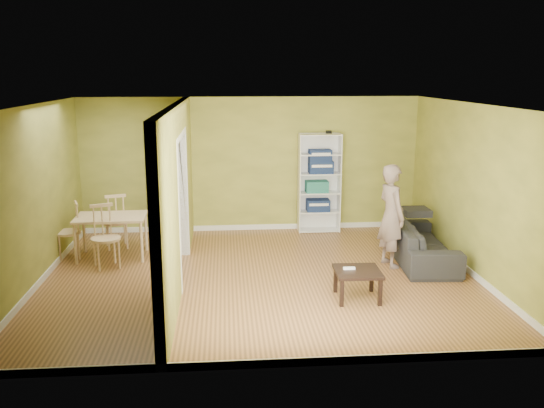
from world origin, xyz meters
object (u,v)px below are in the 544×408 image
Objects in this scene: bookshelf at (319,183)px; coffee_table at (358,275)px; person at (392,207)px; sofa at (421,236)px; dining_table at (111,221)px; chair_left at (67,231)px; chair_near at (106,237)px; chair_far at (116,220)px.

bookshelf is 3.09× the size of coffee_table.
sofa is at bearing -83.91° from person.
person reaches higher than sofa.
person is 1.02× the size of bookshelf.
dining_table is at bearing 65.44° from person.
bookshelf is at bearing 39.33° from sofa.
dining_table is (-3.73, -1.41, -0.32)m from bookshelf.
bookshelf reaches higher than chair_left.
chair_left is at bearing 120.90° from chair_near.
dining_table is 1.20× the size of chair_left.
bookshelf is 3.88m from chair_far.
person is 3.14× the size of coffee_table.
sofa is 1.12× the size of bookshelf.
sofa is at bearing -23.82° from chair_near.
sofa is 2.24× the size of chair_left.
bookshelf reaches higher than dining_table.
coffee_table is (-0.03, -3.55, -0.61)m from bookshelf.
chair_near is (-3.69, 1.61, 0.16)m from coffee_table.
person is at bearing -9.93° from dining_table.
bookshelf reaches higher than coffee_table.
person is at bearing 147.43° from chair_far.
coffee_table is at bearing 133.42° from person.
chair_far reaches higher than chair_left.
person reaches higher than chair_far.
dining_table is 1.14× the size of chair_far.
coffee_table is 4.91m from chair_left.
chair_far is at bearing 68.55° from chair_near.
person is at bearing -69.82° from bookshelf.
dining_table is at bearing 67.42° from chair_near.
chair_far reaches higher than coffee_table.
bookshelf is (-1.39, 1.98, 0.55)m from sofa.
chair_far is at bearing 92.86° from dining_table.
coffee_table is 0.62× the size of chair_far.
chair_far is (-0.03, 1.08, -0.01)m from chair_near.
chair_near reaches higher than dining_table.
chair_left is at bearing 179.93° from dining_table.
person is 4.56m from chair_near.
chair_near is (0.01, -0.52, -0.13)m from dining_table.
coffee_table is at bearing 128.04° from chair_far.
bookshelf is 2.00× the size of chair_left.
coffee_table is 4.28m from dining_table.
sofa reaches higher than dining_table.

